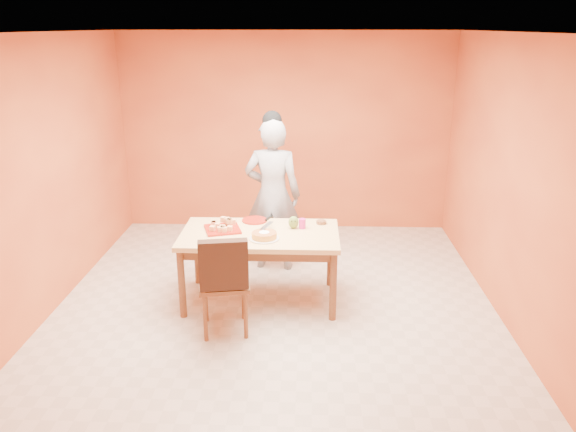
{
  "coord_description": "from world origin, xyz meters",
  "views": [
    {
      "loc": [
        0.33,
        -5.15,
        2.76
      ],
      "look_at": [
        0.12,
        0.3,
        0.9
      ],
      "focal_mm": 35.0,
      "sensor_mm": 36.0,
      "label": 1
    }
  ],
  "objects_px": {
    "dining_table": "(260,241)",
    "egg_ornament": "(293,222)",
    "pastry_platter": "(223,229)",
    "person": "(273,195)",
    "red_dinner_plate": "(255,220)",
    "dining_chair": "(224,281)",
    "magenta_glass": "(302,224)",
    "sponge_cake": "(264,235)",
    "checker_tin": "(321,222)"
  },
  "relations": [
    {
      "from": "red_dinner_plate",
      "to": "magenta_glass",
      "type": "height_order",
      "value": "magenta_glass"
    },
    {
      "from": "red_dinner_plate",
      "to": "person",
      "type": "bearing_deg",
      "value": 72.86
    },
    {
      "from": "red_dinner_plate",
      "to": "egg_ornament",
      "type": "bearing_deg",
      "value": -26.63
    },
    {
      "from": "dining_table",
      "to": "checker_tin",
      "type": "relative_size",
      "value": 14.83
    },
    {
      "from": "magenta_glass",
      "to": "checker_tin",
      "type": "bearing_deg",
      "value": 36.31
    },
    {
      "from": "sponge_cake",
      "to": "magenta_glass",
      "type": "xyz_separation_m",
      "value": [
        0.37,
        0.33,
        0.01
      ]
    },
    {
      "from": "dining_table",
      "to": "red_dinner_plate",
      "type": "distance_m",
      "value": 0.37
    },
    {
      "from": "sponge_cake",
      "to": "egg_ornament",
      "type": "distance_m",
      "value": 0.42
    },
    {
      "from": "red_dinner_plate",
      "to": "checker_tin",
      "type": "distance_m",
      "value": 0.72
    },
    {
      "from": "dining_table",
      "to": "dining_chair",
      "type": "bearing_deg",
      "value": -113.83
    },
    {
      "from": "magenta_glass",
      "to": "checker_tin",
      "type": "height_order",
      "value": "magenta_glass"
    },
    {
      "from": "person",
      "to": "magenta_glass",
      "type": "xyz_separation_m",
      "value": [
        0.35,
        -0.73,
        -0.08
      ]
    },
    {
      "from": "egg_ornament",
      "to": "magenta_glass",
      "type": "xyz_separation_m",
      "value": [
        0.09,
        0.01,
        -0.02
      ]
    },
    {
      "from": "red_dinner_plate",
      "to": "egg_ornament",
      "type": "relative_size",
      "value": 2.06
    },
    {
      "from": "dining_table",
      "to": "magenta_glass",
      "type": "relative_size",
      "value": 15.82
    },
    {
      "from": "egg_ornament",
      "to": "magenta_glass",
      "type": "height_order",
      "value": "egg_ornament"
    },
    {
      "from": "person",
      "to": "magenta_glass",
      "type": "relative_size",
      "value": 17.66
    },
    {
      "from": "pastry_platter",
      "to": "magenta_glass",
      "type": "distance_m",
      "value": 0.83
    },
    {
      "from": "sponge_cake",
      "to": "dining_table",
      "type": "bearing_deg",
      "value": 108.1
    },
    {
      "from": "egg_ornament",
      "to": "checker_tin",
      "type": "height_order",
      "value": "egg_ornament"
    },
    {
      "from": "person",
      "to": "egg_ornament",
      "type": "relative_size",
      "value": 13.58
    },
    {
      "from": "magenta_glass",
      "to": "checker_tin",
      "type": "relative_size",
      "value": 0.94
    },
    {
      "from": "person",
      "to": "red_dinner_plate",
      "type": "xyz_separation_m",
      "value": [
        -0.16,
        -0.53,
        -0.13
      ]
    },
    {
      "from": "magenta_glass",
      "to": "dining_chair",
      "type": "bearing_deg",
      "value": -132.18
    },
    {
      "from": "red_dinner_plate",
      "to": "sponge_cake",
      "type": "distance_m",
      "value": 0.55
    },
    {
      "from": "dining_table",
      "to": "person",
      "type": "distance_m",
      "value": 0.91
    },
    {
      "from": "pastry_platter",
      "to": "checker_tin",
      "type": "xyz_separation_m",
      "value": [
        1.02,
        0.23,
        0.01
      ]
    },
    {
      "from": "dining_table",
      "to": "person",
      "type": "xyz_separation_m",
      "value": [
        0.08,
        0.88,
        0.23
      ]
    },
    {
      "from": "dining_chair",
      "to": "person",
      "type": "bearing_deg",
      "value": 66.97
    },
    {
      "from": "person",
      "to": "magenta_glass",
      "type": "bearing_deg",
      "value": 120.94
    },
    {
      "from": "dining_table",
      "to": "magenta_glass",
      "type": "distance_m",
      "value": 0.48
    },
    {
      "from": "sponge_cake",
      "to": "egg_ornament",
      "type": "bearing_deg",
      "value": 48.93
    },
    {
      "from": "dining_chair",
      "to": "sponge_cake",
      "type": "xyz_separation_m",
      "value": [
        0.34,
        0.46,
        0.28
      ]
    },
    {
      "from": "dining_chair",
      "to": "person",
      "type": "relative_size",
      "value": 0.56
    },
    {
      "from": "pastry_platter",
      "to": "person",
      "type": "bearing_deg",
      "value": 60.43
    },
    {
      "from": "person",
      "to": "egg_ornament",
      "type": "height_order",
      "value": "person"
    },
    {
      "from": "pastry_platter",
      "to": "checker_tin",
      "type": "bearing_deg",
      "value": 12.95
    },
    {
      "from": "dining_chair",
      "to": "egg_ornament",
      "type": "xyz_separation_m",
      "value": [
        0.62,
        0.78,
        0.31
      ]
    },
    {
      "from": "checker_tin",
      "to": "dining_table",
      "type": "bearing_deg",
      "value": -155.14
    },
    {
      "from": "dining_table",
      "to": "checker_tin",
      "type": "distance_m",
      "value": 0.7
    },
    {
      "from": "dining_table",
      "to": "sponge_cake",
      "type": "xyz_separation_m",
      "value": [
        0.06,
        -0.18,
        0.13
      ]
    },
    {
      "from": "dining_chair",
      "to": "red_dinner_plate",
      "type": "distance_m",
      "value": 1.04
    },
    {
      "from": "dining_chair",
      "to": "egg_ornament",
      "type": "height_order",
      "value": "dining_chair"
    },
    {
      "from": "checker_tin",
      "to": "magenta_glass",
      "type": "bearing_deg",
      "value": -143.69
    },
    {
      "from": "dining_table",
      "to": "red_dinner_plate",
      "type": "bearing_deg",
      "value": 103.88
    },
    {
      "from": "red_dinner_plate",
      "to": "egg_ornament",
      "type": "xyz_separation_m",
      "value": [
        0.42,
        -0.21,
        0.06
      ]
    },
    {
      "from": "egg_ornament",
      "to": "dining_table",
      "type": "bearing_deg",
      "value": -148.52
    },
    {
      "from": "egg_ornament",
      "to": "magenta_glass",
      "type": "bearing_deg",
      "value": 14.35
    },
    {
      "from": "pastry_platter",
      "to": "checker_tin",
      "type": "distance_m",
      "value": 1.05
    },
    {
      "from": "dining_table",
      "to": "egg_ornament",
      "type": "bearing_deg",
      "value": 22.05
    }
  ]
}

